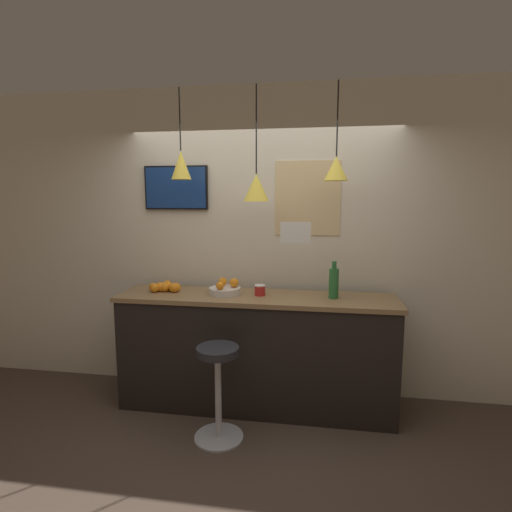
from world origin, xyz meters
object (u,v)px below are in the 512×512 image
spread_jar (260,290)px  mounted_tv (176,188)px  fruit_bowl (225,289)px  juice_bottle (334,283)px  bar_stool (218,380)px

spread_jar → mounted_tv: size_ratio=0.15×
fruit_bowl → spread_jar: (0.31, -0.00, 0.00)m
juice_bottle → bar_stool: bearing=-147.7°
spread_jar → fruit_bowl: bearing=179.3°
juice_bottle → spread_jar: size_ratio=3.37×
mounted_tv → spread_jar: bearing=-21.0°
bar_stool → fruit_bowl: bearing=97.1°
bar_stool → mounted_tv: size_ratio=1.21×
bar_stool → fruit_bowl: 0.81m
bar_stool → spread_jar: size_ratio=7.90×
bar_stool → fruit_bowl: fruit_bowl is taller
juice_bottle → spread_jar: 0.64m
juice_bottle → mounted_tv: (-1.50, 0.33, 0.81)m
juice_bottle → spread_jar: bearing=-180.0°
bar_stool → mounted_tv: (-0.62, 0.89, 1.49)m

